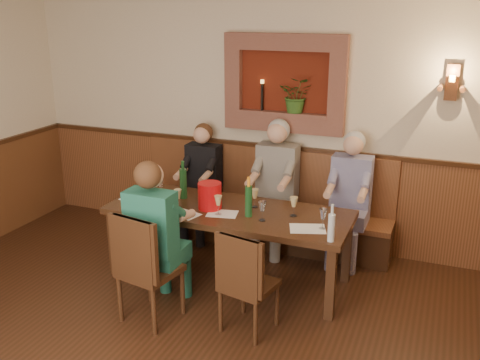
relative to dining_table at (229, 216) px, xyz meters
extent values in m
cube|color=beige|center=(0.00, 1.15, 0.72)|extent=(6.00, 0.04, 2.80)
cube|color=#593219|center=(0.00, 1.13, -0.13)|extent=(6.00, 0.04, 1.10)
cube|color=#381E0F|center=(0.00, 1.13, 0.45)|extent=(6.02, 0.06, 0.05)
cube|color=#5A1A0C|center=(0.20, 1.13, 1.17)|extent=(1.00, 0.02, 0.70)
cube|color=brown|center=(0.20, 1.09, 1.61)|extent=(1.36, 0.12, 0.18)
cube|color=brown|center=(0.20, 1.09, 0.73)|extent=(1.36, 0.12, 0.18)
cube|color=brown|center=(-0.39, 1.09, 1.17)|extent=(0.18, 0.12, 0.70)
cube|color=brown|center=(0.79, 1.09, 1.17)|extent=(0.18, 0.12, 0.70)
cube|color=brown|center=(0.20, 1.09, 0.84)|extent=(1.00, 0.14, 0.04)
imported|color=#2D531C|center=(0.35, 1.09, 1.06)|extent=(0.35, 0.30, 0.39)
cylinder|color=black|center=(-0.05, 1.09, 1.01)|extent=(0.03, 0.03, 0.30)
cylinder|color=#FFBF59|center=(-0.05, 1.09, 1.18)|extent=(0.04, 0.04, 0.04)
cube|color=#593219|center=(1.90, 1.10, 1.27)|extent=(0.12, 0.08, 0.35)
cylinder|color=#593219|center=(1.80, 1.03, 1.22)|extent=(0.05, 0.18, 0.05)
cylinder|color=#593219|center=(2.00, 1.03, 1.22)|extent=(0.05, 0.18, 0.05)
cylinder|color=#FFBF59|center=(1.90, 0.97, 1.32)|extent=(0.06, 0.06, 0.06)
cube|color=black|center=(0.00, 0.00, 0.04)|extent=(2.40, 0.90, 0.06)
cube|color=black|center=(-1.12, -0.37, -0.33)|extent=(0.08, 0.08, 0.69)
cube|color=black|center=(1.12, -0.37, -0.33)|extent=(0.08, 0.08, 0.69)
cube|color=black|center=(-1.12, 0.37, -0.33)|extent=(0.08, 0.08, 0.69)
cube|color=black|center=(1.12, 0.37, -0.33)|extent=(0.08, 0.08, 0.69)
cube|color=#381E0F|center=(0.00, 0.91, -0.48)|extent=(3.00, 0.40, 0.40)
cube|color=#593219|center=(0.00, 0.91, -0.26)|extent=(3.00, 0.45, 0.06)
cube|color=#593219|center=(0.00, 1.10, 0.10)|extent=(3.00, 0.06, 0.66)
cube|color=black|center=(-0.35, -0.93, -0.46)|extent=(0.50, 0.50, 0.43)
cube|color=black|center=(-0.35, -0.93, -0.22)|extent=(0.53, 0.53, 0.05)
cube|color=black|center=(-0.39, -1.13, 0.08)|extent=(0.45, 0.12, 0.54)
cube|color=black|center=(0.51, -0.77, -0.48)|extent=(0.46, 0.46, 0.39)
cube|color=black|center=(0.51, -0.77, -0.26)|extent=(0.48, 0.48, 0.05)
cube|color=black|center=(0.47, -0.95, 0.01)|extent=(0.41, 0.12, 0.49)
cube|color=black|center=(-0.71, 0.77, -0.45)|extent=(0.40, 0.42, 0.45)
cube|color=black|center=(-0.71, 0.93, 0.19)|extent=(0.40, 0.21, 0.52)
sphere|color=#D8A384|center=(-0.71, 0.89, 0.57)|extent=(0.20, 0.20, 0.20)
sphere|color=#4C2D19|center=(-0.71, 0.94, 0.59)|extent=(0.22, 0.22, 0.22)
cube|color=#605D58|center=(0.20, 0.75, -0.45)|extent=(0.45, 0.47, 0.45)
cube|color=#605D58|center=(0.20, 0.93, 0.24)|extent=(0.45, 0.23, 0.59)
sphere|color=#D8A384|center=(0.20, 0.89, 0.67)|extent=(0.22, 0.22, 0.22)
sphere|color=#B2B2B2|center=(0.20, 0.94, 0.69)|extent=(0.25, 0.25, 0.25)
cube|color=navy|center=(1.03, 0.76, -0.45)|extent=(0.42, 0.44, 0.45)
cube|color=navy|center=(1.03, 0.93, 0.21)|extent=(0.42, 0.22, 0.55)
sphere|color=#D8A384|center=(1.03, 0.89, 0.61)|extent=(0.21, 0.21, 0.21)
sphere|color=#B2B2B2|center=(1.03, 0.94, 0.63)|extent=(0.23, 0.23, 0.23)
cube|color=#184D54|center=(-0.35, -0.70, -0.45)|extent=(0.43, 0.45, 0.45)
cube|color=#184D54|center=(-0.35, -0.87, 0.22)|extent=(0.43, 0.22, 0.56)
sphere|color=#D8A384|center=(-0.35, -0.83, 0.63)|extent=(0.21, 0.21, 0.21)
sphere|color=#4C2D19|center=(-0.35, -0.88, 0.65)|extent=(0.23, 0.23, 0.23)
cylinder|color=red|center=(-0.18, -0.05, 0.21)|extent=(0.25, 0.25, 0.26)
cylinder|color=#19471E|center=(0.25, -0.10, 0.23)|extent=(0.07, 0.07, 0.30)
cylinder|color=orange|center=(0.25, -0.10, 0.42)|extent=(0.03, 0.03, 0.09)
cylinder|color=#19471E|center=(-0.56, 0.13, 0.23)|extent=(0.09, 0.09, 0.31)
cylinder|color=#19471E|center=(-0.56, 0.13, 0.43)|extent=(0.04, 0.04, 0.09)
cylinder|color=silver|center=(1.10, -0.37, 0.20)|extent=(0.07, 0.07, 0.24)
cylinder|color=silver|center=(1.10, -0.37, 0.36)|extent=(0.03, 0.03, 0.09)
cube|color=white|center=(-0.99, -0.10, 0.08)|extent=(0.37, 0.31, 0.00)
cube|color=white|center=(-0.01, -0.13, 0.08)|extent=(0.33, 0.26, 0.00)
cube|color=white|center=(0.85, -0.18, 0.08)|extent=(0.37, 0.32, 0.00)
cube|color=white|center=(-0.34, -0.28, 0.08)|extent=(0.32, 0.27, 0.00)
camera|label=1|loc=(1.92, -4.52, 1.98)|focal=40.00mm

